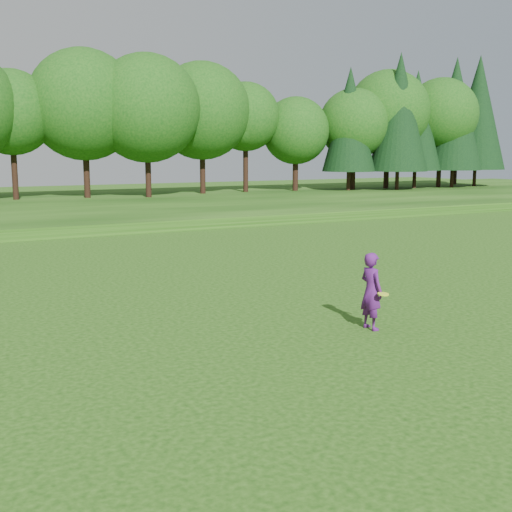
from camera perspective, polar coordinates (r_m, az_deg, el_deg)
name	(u,v)px	position (r m, az deg, el deg)	size (l,w,h in m)	color
ground	(194,340)	(14.88, -5.54, -7.42)	(140.00, 140.00, 0.00)	#163E0B
berm	(1,210)	(47.64, -21.69, 3.85)	(130.00, 30.00, 0.60)	#163E0B
walking_path	(38,237)	(33.88, -18.81, 1.59)	(130.00, 1.60, 0.04)	gray
woman	(371,291)	(15.70, 10.21, -3.09)	(0.48, 0.90, 1.88)	#56186E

